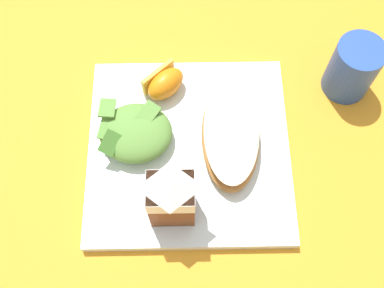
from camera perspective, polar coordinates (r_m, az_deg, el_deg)
name	(u,v)px	position (r m, az deg, el deg)	size (l,w,h in m)	color
ground	(192,151)	(0.67, 0.00, -0.91)	(3.00, 3.00, 0.00)	orange
white_plate	(192,149)	(0.66, 0.00, -0.64)	(0.28, 0.28, 0.02)	silver
cheesy_pizza_bread	(234,133)	(0.65, 5.11, 1.35)	(0.09, 0.17, 0.04)	#A87038
green_salad_pile	(139,133)	(0.65, -6.47, 1.39)	(0.10, 0.09, 0.05)	#5B8E3D
milk_carton	(175,196)	(0.57, -2.09, -6.29)	(0.06, 0.04, 0.11)	brown
orange_wedge_front	(168,83)	(0.68, -2.95, 7.37)	(0.07, 0.07, 0.04)	orange
drinking_blue_cup	(356,68)	(0.72, 19.20, 8.63)	(0.07, 0.07, 0.09)	#284CA3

